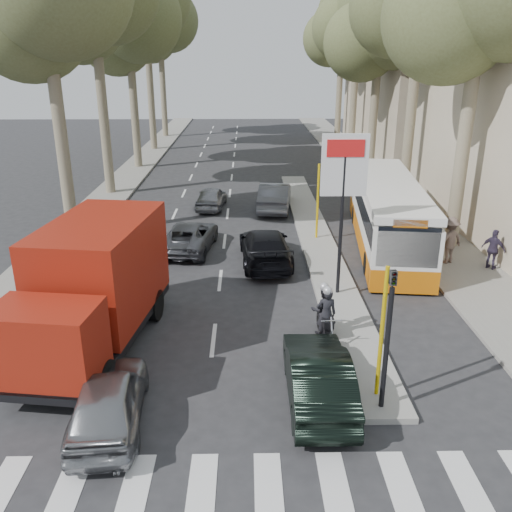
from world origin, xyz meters
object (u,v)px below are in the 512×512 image
at_px(motorcycle, 325,314).
at_px(silver_hatchback, 109,399).
at_px(red_truck, 94,286).
at_px(dark_hatchback, 318,376).
at_px(city_bus, 387,212).

bearing_deg(motorcycle, silver_hatchback, -149.53).
bearing_deg(silver_hatchback, red_truck, -77.27).
height_order(silver_hatchback, dark_hatchback, dark_hatchback).
relative_size(red_truck, motorcycle, 3.34).
height_order(city_bus, motorcycle, city_bus).
relative_size(dark_hatchback, city_bus, 0.37).
xyz_separation_m(dark_hatchback, red_truck, (-5.97, 2.76, 1.20)).
distance_m(dark_hatchback, red_truck, 6.69).
relative_size(dark_hatchback, motorcycle, 1.99).
height_order(dark_hatchback, city_bus, city_bus).
bearing_deg(dark_hatchback, silver_hatchback, 9.57).
distance_m(red_truck, city_bus, 13.47).
bearing_deg(motorcycle, red_truck, 177.44).
bearing_deg(dark_hatchback, red_truck, -24.89).
relative_size(city_bus, motorcycle, 5.34).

